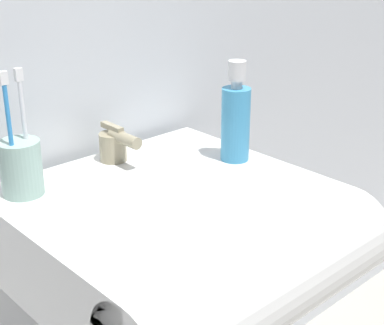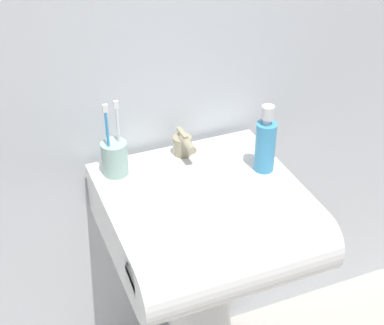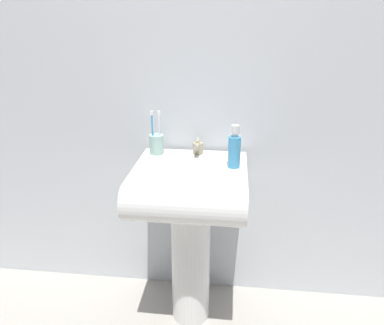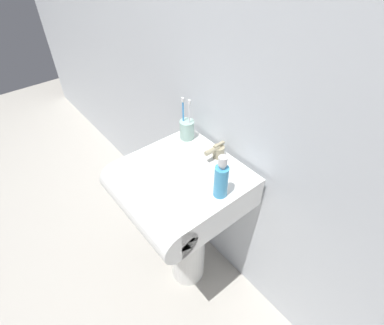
% 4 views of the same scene
% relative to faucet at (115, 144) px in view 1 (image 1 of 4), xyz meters
% --- Properties ---
extents(sink_basin, '(0.48, 0.50, 0.15)m').
position_rel_faucet_xyz_m(sink_basin, '(-0.02, -0.21, -0.11)').
color(sink_basin, white).
rests_on(sink_basin, sink_pedestal).
extents(faucet, '(0.05, 0.10, 0.07)m').
position_rel_faucet_xyz_m(faucet, '(0.00, 0.00, 0.00)').
color(faucet, tan).
rests_on(faucet, sink_basin).
extents(toothbrush_cup, '(0.07, 0.07, 0.21)m').
position_rel_faucet_xyz_m(toothbrush_cup, '(-0.19, -0.01, 0.02)').
color(toothbrush_cup, '#99BFB2').
rests_on(toothbrush_cup, sink_basin).
extents(soap_bottle, '(0.05, 0.05, 0.18)m').
position_rel_faucet_xyz_m(soap_bottle, '(0.17, -0.14, 0.04)').
color(soap_bottle, '#3F99CC').
rests_on(soap_bottle, sink_basin).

